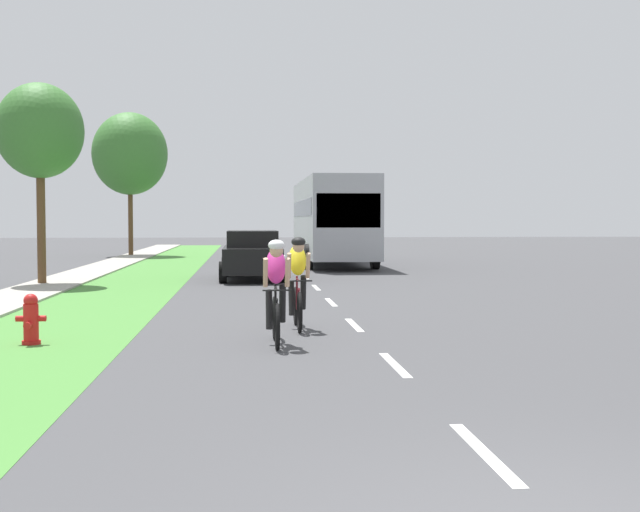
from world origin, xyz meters
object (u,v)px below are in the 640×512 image
at_px(fire_hydrant_red, 31,320).
at_px(bus_silver, 331,217).
at_px(cyclist_lead, 276,291).
at_px(cyclist_trailing, 298,282).
at_px(sedan_black, 252,255).
at_px(street_tree_far, 130,154).
at_px(street_tree_near, 40,132).

distance_m(fire_hydrant_red, bus_silver, 22.73).
height_order(cyclist_lead, cyclist_trailing, same).
xyz_separation_m(sedan_black, bus_silver, (3.37, 8.62, 1.21)).
height_order(fire_hydrant_red, street_tree_far, street_tree_far).
bearing_deg(bus_silver, street_tree_near, -132.69).
relative_size(cyclist_trailing, street_tree_far, 0.24).
bearing_deg(fire_hydrant_red, street_tree_near, 102.80).
relative_size(cyclist_lead, sedan_black, 0.40).
distance_m(fire_hydrant_red, street_tree_far, 30.66).
xyz_separation_m(cyclist_lead, bus_silver, (3.12, 22.02, 1.17)).
bearing_deg(cyclist_trailing, cyclist_lead, -103.90).
relative_size(cyclist_lead, street_tree_far, 0.24).
bearing_deg(cyclist_trailing, fire_hydrant_red, -161.42).
distance_m(cyclist_lead, street_tree_far, 31.50).
bearing_deg(sedan_black, bus_silver, 68.67).
relative_size(bus_silver, street_tree_near, 2.02).
bearing_deg(bus_silver, cyclist_lead, -98.06).
height_order(sedan_black, street_tree_near, street_tree_near).
height_order(cyclist_trailing, bus_silver, bus_silver).
bearing_deg(sedan_black, street_tree_near, -165.55).
xyz_separation_m(cyclist_trailing, street_tree_near, (-6.70, 10.09, 3.54)).
xyz_separation_m(fire_hydrant_red, cyclist_trailing, (4.09, 1.38, 0.44)).
distance_m(cyclist_trailing, bus_silver, 20.47).
height_order(bus_silver, street_tree_near, street_tree_near).
relative_size(fire_hydrant_red, street_tree_far, 0.10).
distance_m(cyclist_trailing, sedan_black, 11.66).
bearing_deg(cyclist_trailing, street_tree_far, 103.22).
height_order(fire_hydrant_red, sedan_black, sedan_black).
height_order(sedan_black, bus_silver, bus_silver).
xyz_separation_m(fire_hydrant_red, cyclist_lead, (3.66, -0.38, 0.44)).
height_order(fire_hydrant_red, bus_silver, bus_silver).
height_order(fire_hydrant_red, street_tree_near, street_tree_near).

